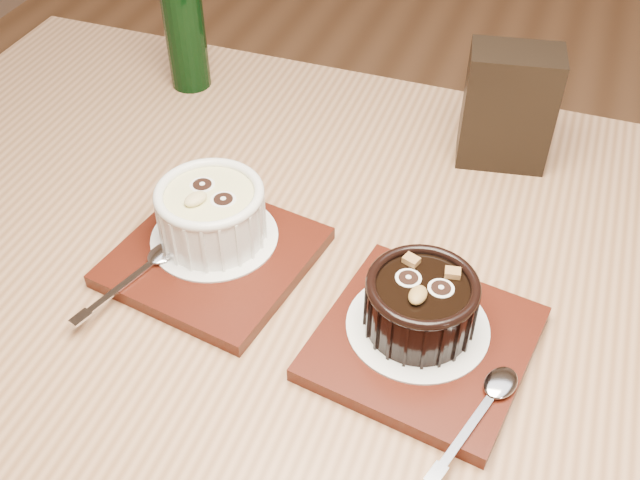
# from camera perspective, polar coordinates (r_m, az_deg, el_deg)

# --- Properties ---
(table) EXTENTS (1.20, 0.80, 0.75)m
(table) POSITION_cam_1_polar(r_m,az_deg,el_deg) (0.80, 1.08, -8.29)
(table) COLOR brown
(table) RESTS_ON ground
(tray_left) EXTENTS (0.21, 0.21, 0.01)m
(tray_left) POSITION_cam_1_polar(r_m,az_deg,el_deg) (0.76, -8.07, -1.27)
(tray_left) COLOR #47150B
(tray_left) RESTS_ON table
(doily_left) EXTENTS (0.13, 0.13, 0.00)m
(doily_left) POSITION_cam_1_polar(r_m,az_deg,el_deg) (0.77, -8.04, 0.26)
(doily_left) COLOR white
(doily_left) RESTS_ON tray_left
(ramekin_white) EXTENTS (0.11, 0.11, 0.06)m
(ramekin_white) POSITION_cam_1_polar(r_m,az_deg,el_deg) (0.75, -8.29, 2.18)
(ramekin_white) COLOR white
(ramekin_white) RESTS_ON doily_left
(spoon_left) EXTENTS (0.06, 0.14, 0.01)m
(spoon_left) POSITION_cam_1_polar(r_m,az_deg,el_deg) (0.74, -13.74, -2.43)
(spoon_left) COLOR silver
(spoon_left) RESTS_ON tray_left
(tray_right) EXTENTS (0.21, 0.21, 0.01)m
(tray_right) POSITION_cam_1_polar(r_m,az_deg,el_deg) (0.69, 7.90, -7.78)
(tray_right) COLOR #47150B
(tray_right) RESTS_ON table
(doily_right) EXTENTS (0.13, 0.13, 0.00)m
(doily_right) POSITION_cam_1_polar(r_m,az_deg,el_deg) (0.69, 7.45, -6.50)
(doily_right) COLOR white
(doily_right) RESTS_ON tray_right
(ramekin_dark) EXTENTS (0.10, 0.10, 0.06)m
(ramekin_dark) POSITION_cam_1_polar(r_m,az_deg,el_deg) (0.66, 7.69, -4.72)
(ramekin_dark) COLOR black
(ramekin_dark) RESTS_ON doily_right
(spoon_right) EXTENTS (0.07, 0.14, 0.01)m
(spoon_right) POSITION_cam_1_polar(r_m,az_deg,el_deg) (0.64, 12.14, -12.61)
(spoon_right) COLOR silver
(spoon_right) RESTS_ON tray_right
(condiment_stand) EXTENTS (0.11, 0.08, 0.14)m
(condiment_stand) POSITION_cam_1_polar(r_m,az_deg,el_deg) (0.88, 14.15, 9.77)
(condiment_stand) COLOR black
(condiment_stand) RESTS_ON table
(green_bottle) EXTENTS (0.05, 0.05, 0.20)m
(green_bottle) POSITION_cam_1_polar(r_m,az_deg,el_deg) (1.01, -10.24, 15.35)
(green_bottle) COLOR black
(green_bottle) RESTS_ON table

